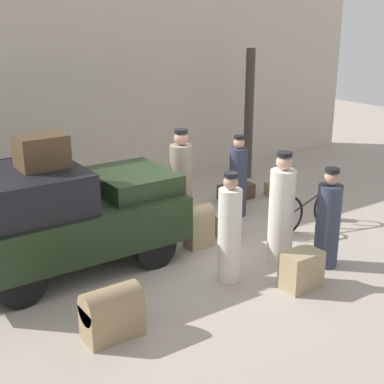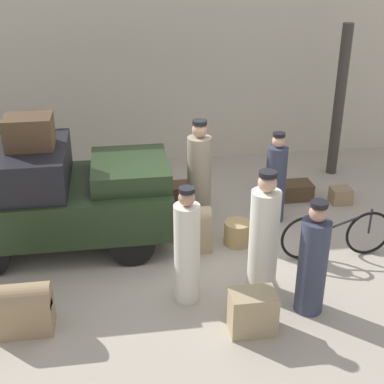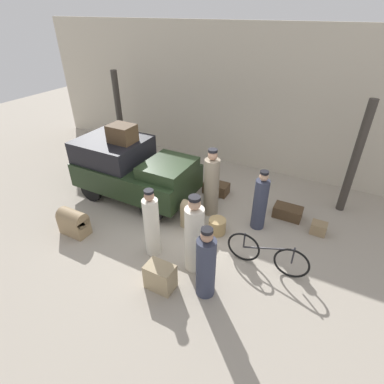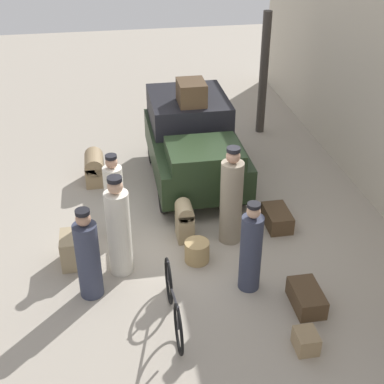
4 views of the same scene
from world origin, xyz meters
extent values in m
plane|color=#A89E8E|center=(0.00, 0.00, 0.00)|extent=(30.00, 30.00, 0.00)
cube|color=beige|center=(0.00, 4.08, 2.25)|extent=(16.00, 0.15, 4.50)
cylinder|color=#38332D|center=(-4.09, 2.72, 1.52)|extent=(0.21, 0.21, 3.04)
cylinder|color=#38332D|center=(3.55, 2.72, 1.52)|extent=(0.21, 0.21, 3.04)
cylinder|color=black|center=(-0.77, 1.41, 0.35)|extent=(0.69, 0.12, 0.69)
cylinder|color=black|center=(-0.77, -0.22, 0.35)|extent=(0.69, 0.12, 0.69)
cylinder|color=black|center=(-2.86, 1.41, 0.35)|extent=(0.69, 0.12, 0.69)
cylinder|color=black|center=(-2.86, -0.22, 0.35)|extent=(0.69, 0.12, 0.69)
cube|color=black|center=(-1.81, 0.59, 0.71)|extent=(3.38, 1.79, 0.69)
cube|color=black|center=(-2.57, 0.59, 1.36)|extent=(1.86, 1.65, 0.61)
cube|color=black|center=(-0.72, 0.59, 1.21)|extent=(1.18, 1.40, 0.31)
torus|color=black|center=(2.85, -0.44, 0.37)|extent=(0.73, 0.04, 0.73)
torus|color=black|center=(1.82, -0.44, 0.37)|extent=(0.73, 0.04, 0.73)
cylinder|color=#232328|center=(2.33, -0.44, 0.55)|extent=(1.04, 0.04, 0.40)
cylinder|color=#232328|center=(1.82, -0.44, 0.56)|extent=(0.04, 0.04, 0.38)
cylinder|color=#232328|center=(2.85, -0.44, 0.57)|extent=(0.04, 0.04, 0.41)
cylinder|color=tan|center=(0.93, 0.16, 0.19)|extent=(0.43, 0.43, 0.38)
cylinder|color=gray|center=(0.42, 0.86, 0.80)|extent=(0.40, 0.40, 1.59)
sphere|color=tan|center=(0.42, 0.86, 1.71)|extent=(0.25, 0.25, 0.25)
cylinder|color=black|center=(0.42, 0.86, 1.84)|extent=(0.23, 0.23, 0.07)
cylinder|color=#33384C|center=(1.48, -1.64, 0.66)|extent=(0.37, 0.37, 1.32)
sphere|color=tan|center=(1.48, -1.64, 1.44)|extent=(0.23, 0.23, 0.23)
cylinder|color=black|center=(1.48, -1.64, 1.56)|extent=(0.22, 0.22, 0.06)
cylinder|color=#33384C|center=(1.74, 0.87, 0.67)|extent=(0.35, 0.35, 1.35)
sphere|color=tan|center=(1.74, 0.87, 1.46)|extent=(0.22, 0.22, 0.22)
cylinder|color=black|center=(1.74, 0.87, 1.57)|extent=(0.20, 0.20, 0.06)
cylinder|color=silver|center=(-0.07, -1.16, 0.71)|extent=(0.35, 0.35, 1.42)
sphere|color=tan|center=(-0.07, -1.16, 1.52)|extent=(0.21, 0.21, 0.21)
cylinder|color=black|center=(-0.07, -1.16, 1.63)|extent=(0.20, 0.20, 0.06)
cylinder|color=silver|center=(0.97, -1.14, 0.76)|extent=(0.40, 0.40, 1.52)
sphere|color=tan|center=(0.97, -1.14, 1.65)|extent=(0.25, 0.25, 0.25)
cylinder|color=black|center=(0.97, -1.14, 1.77)|extent=(0.23, 0.23, 0.07)
cube|color=#937A56|center=(3.16, 1.32, 0.15)|extent=(0.37, 0.31, 0.30)
cube|color=#937A56|center=(-2.17, -1.53, 0.23)|extent=(0.71, 0.40, 0.46)
cylinder|color=#937A56|center=(-2.17, -1.53, 0.46)|extent=(0.71, 0.40, 0.40)
cube|color=#4C3823|center=(0.14, 1.85, 0.17)|extent=(0.73, 0.44, 0.34)
cube|color=#4C3823|center=(2.33, 1.63, 0.16)|extent=(0.73, 0.43, 0.32)
cube|color=#9E8966|center=(0.24, 0.06, 0.30)|extent=(0.45, 0.30, 0.60)
cylinder|color=#9E8966|center=(0.24, 0.06, 0.60)|extent=(0.45, 0.30, 0.30)
cube|color=#9E8966|center=(0.64, -1.95, 0.28)|extent=(0.58, 0.38, 0.56)
cube|color=#4C3823|center=(-2.15, 0.59, 1.91)|extent=(0.69, 0.56, 0.48)
camera|label=1|loc=(-4.58, -6.77, 3.78)|focal=50.00mm
camera|label=2|loc=(-0.89, -7.12, 4.44)|focal=50.00mm
camera|label=3|loc=(3.14, -5.29, 4.83)|focal=28.00mm
camera|label=4|loc=(8.17, -1.17, 5.83)|focal=50.00mm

